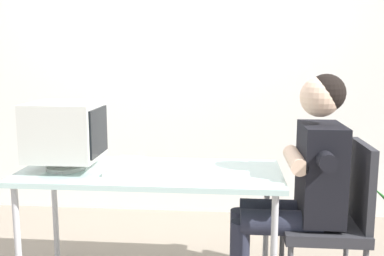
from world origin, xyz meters
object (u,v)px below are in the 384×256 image
Objects in this scene: desk at (150,180)px; person_seated at (300,178)px; office_chair at (335,215)px; keyboard at (124,165)px; crt_monitor at (65,132)px.

desk is 0.84m from person_seated.
desk is 1.16× the size of person_seated.
keyboard is at bearing 176.84° from office_chair.
office_chair is at bearing -3.16° from keyboard.
person_seated reaches higher than crt_monitor.
person_seated reaches higher than keyboard.
person_seated is (0.84, -0.03, 0.04)m from desk.
office_chair is at bearing -0.00° from person_seated.
office_chair reaches higher than keyboard.
desk is 3.74× the size of crt_monitor.
office_chair reaches higher than desk.
keyboard is 0.33× the size of person_seated.
keyboard is (-0.16, 0.04, 0.07)m from desk.
desk is at bearing 2.39° from crt_monitor.
office_chair is (1.20, -0.07, -0.24)m from keyboard.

